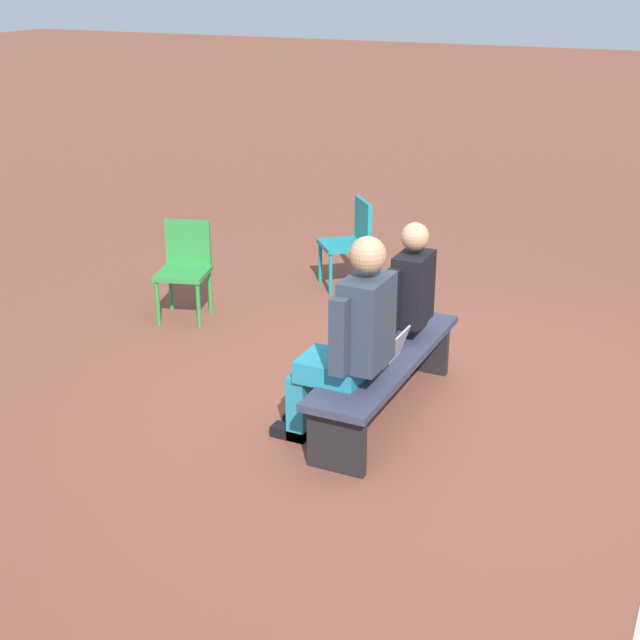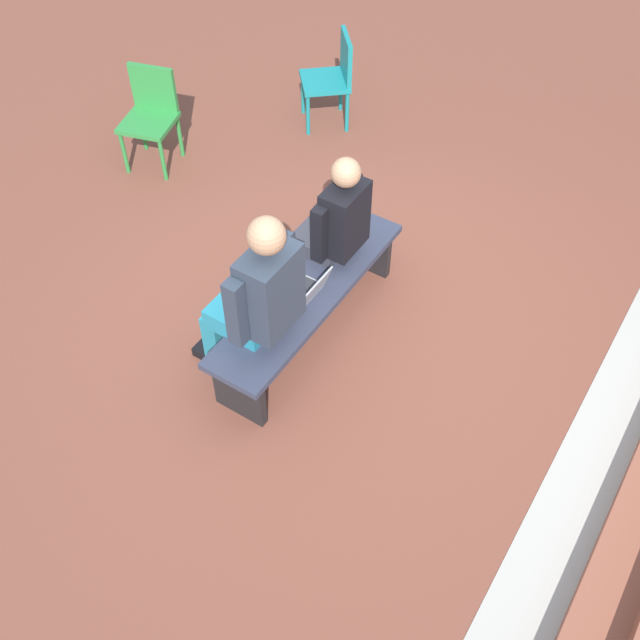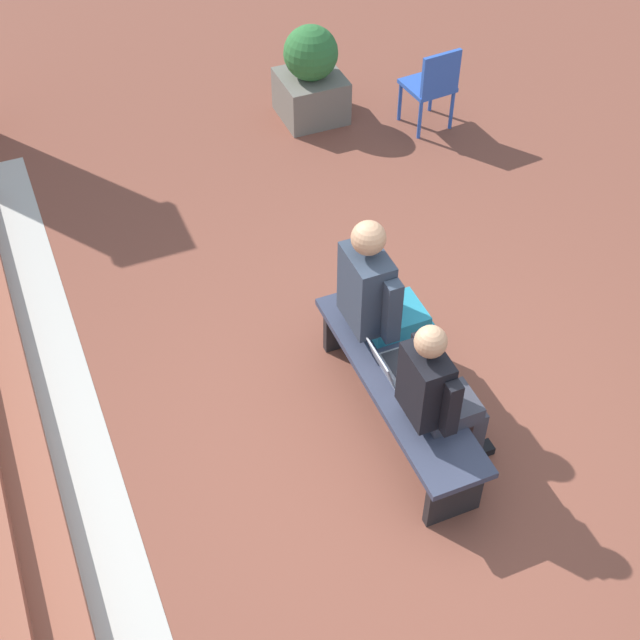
# 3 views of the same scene
# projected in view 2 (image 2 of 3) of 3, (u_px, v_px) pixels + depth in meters

# --- Properties ---
(ground_plane) EXTENTS (60.00, 60.00, 0.00)m
(ground_plane) POSITION_uv_depth(u_px,v_px,m) (343.00, 325.00, 5.37)
(ground_plane) COLOR brown
(concrete_strip) EXTENTS (8.30, 0.40, 0.01)m
(concrete_strip) POSITION_uv_depth(u_px,v_px,m) (588.00, 469.00, 4.58)
(concrete_strip) COLOR #B7B2A8
(concrete_strip) RESTS_ON ground
(bench) EXTENTS (1.80, 0.44, 0.45)m
(bench) POSITION_uv_depth(u_px,v_px,m) (309.00, 299.00, 5.06)
(bench) COLOR #33384C
(bench) RESTS_ON ground
(person_student) EXTENTS (0.50, 0.63, 1.28)m
(person_student) POSITION_uv_depth(u_px,v_px,m) (331.00, 227.00, 5.04)
(person_student) COLOR #383842
(person_student) RESTS_ON ground
(person_adult) EXTENTS (0.58, 0.73, 1.41)m
(person_adult) POSITION_uv_depth(u_px,v_px,m) (256.00, 297.00, 4.53)
(person_adult) COLOR teal
(person_adult) RESTS_ON ground
(laptop) EXTENTS (0.32, 0.29, 0.21)m
(laptop) POSITION_uv_depth(u_px,v_px,m) (304.00, 291.00, 4.90)
(laptop) COLOR #9EA0A5
(laptop) RESTS_ON bench
(plastic_chair_by_pillar) EXTENTS (0.59, 0.59, 0.84)m
(plastic_chair_by_pillar) POSITION_uv_depth(u_px,v_px,m) (333.00, 75.00, 6.73)
(plastic_chair_by_pillar) COLOR teal
(plastic_chair_by_pillar) RESTS_ON ground
(plastic_chair_near_bench_right) EXTENTS (0.52, 0.52, 0.84)m
(plastic_chair_near_bench_right) POSITION_uv_depth(u_px,v_px,m) (151.00, 111.00, 6.33)
(plastic_chair_near_bench_right) COLOR #2D893D
(plastic_chair_near_bench_right) RESTS_ON ground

